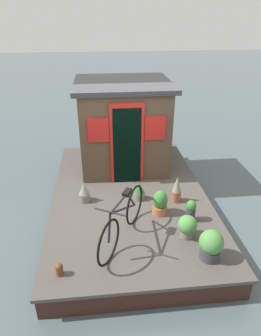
{
  "coord_description": "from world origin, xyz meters",
  "views": [
    {
      "loc": [
        -5.35,
        0.55,
        3.85
      ],
      "look_at": [
        -0.2,
        0.0,
        1.15
      ],
      "focal_mm": 32.02,
      "sensor_mm": 36.0,
      "label": 1
    }
  ],
  "objects_px": {
    "potted_plant_geranium": "(187,226)",
    "potted_plant_ivy": "(160,203)",
    "potted_plant_lavender": "(177,190)",
    "potted_plant_basil": "(191,210)",
    "potted_plant_succulent": "(211,245)",
    "potted_plant_mint": "(84,193)",
    "bicycle": "(123,220)",
    "houseboat_cabin": "(123,125)",
    "mooring_bollard": "(59,269)",
    "potted_plant_rosemary": "(139,191)"
  },
  "relations": [
    {
      "from": "potted_plant_geranium",
      "to": "potted_plant_ivy",
      "type": "height_order",
      "value": "potted_plant_ivy"
    },
    {
      "from": "potted_plant_ivy",
      "to": "potted_plant_lavender",
      "type": "relative_size",
      "value": 0.86
    },
    {
      "from": "potted_plant_basil",
      "to": "potted_plant_succulent",
      "type": "distance_m",
      "value": 0.97
    },
    {
      "from": "potted_plant_geranium",
      "to": "potted_plant_mint",
      "type": "distance_m",
      "value": 2.17
    },
    {
      "from": "potted_plant_succulent",
      "to": "bicycle",
      "type": "bearing_deg",
      "value": 66.41
    },
    {
      "from": "potted_plant_succulent",
      "to": "houseboat_cabin",
      "type": "bearing_deg",
      "value": 16.93
    },
    {
      "from": "bicycle",
      "to": "potted_plant_succulent",
      "type": "xyz_separation_m",
      "value": [
        -0.57,
        -1.3,
        -0.14
      ]
    },
    {
      "from": "bicycle",
      "to": "mooring_bollard",
      "type": "xyz_separation_m",
      "value": [
        -0.66,
        0.98,
        -0.29
      ]
    },
    {
      "from": "houseboat_cabin",
      "to": "potted_plant_lavender",
      "type": "relative_size",
      "value": 3.84
    },
    {
      "from": "bicycle",
      "to": "potted_plant_ivy",
      "type": "relative_size",
      "value": 3.26
    },
    {
      "from": "potted_plant_succulent",
      "to": "mooring_bollard",
      "type": "height_order",
      "value": "potted_plant_succulent"
    },
    {
      "from": "potted_plant_rosemary",
      "to": "potted_plant_succulent",
      "type": "height_order",
      "value": "potted_plant_succulent"
    },
    {
      "from": "houseboat_cabin",
      "to": "potted_plant_basil",
      "type": "bearing_deg",
      "value": -157.61
    },
    {
      "from": "potted_plant_ivy",
      "to": "potted_plant_lavender",
      "type": "distance_m",
      "value": 0.55
    },
    {
      "from": "potted_plant_basil",
      "to": "potted_plant_rosemary",
      "type": "height_order",
      "value": "potted_plant_basil"
    },
    {
      "from": "potted_plant_rosemary",
      "to": "potted_plant_basil",
      "type": "bearing_deg",
      "value": -133.54
    },
    {
      "from": "potted_plant_geranium",
      "to": "potted_plant_mint",
      "type": "bearing_deg",
      "value": 53.74
    },
    {
      "from": "potted_plant_basil",
      "to": "potted_plant_geranium",
      "type": "distance_m",
      "value": 0.48
    },
    {
      "from": "potted_plant_mint",
      "to": "potted_plant_succulent",
      "type": "xyz_separation_m",
      "value": [
        -1.81,
        -1.97,
        0.06
      ]
    },
    {
      "from": "potted_plant_ivy",
      "to": "potted_plant_lavender",
      "type": "bearing_deg",
      "value": -47.67
    },
    {
      "from": "houseboat_cabin",
      "to": "potted_plant_succulent",
      "type": "relative_size",
      "value": 4.26
    },
    {
      "from": "houseboat_cabin",
      "to": "bicycle",
      "type": "relative_size",
      "value": 1.37
    },
    {
      "from": "potted_plant_basil",
      "to": "mooring_bollard",
      "type": "height_order",
      "value": "potted_plant_basil"
    },
    {
      "from": "potted_plant_rosemary",
      "to": "potted_plant_ivy",
      "type": "relative_size",
      "value": 0.8
    },
    {
      "from": "mooring_bollard",
      "to": "potted_plant_succulent",
      "type": "bearing_deg",
      "value": -87.58
    },
    {
      "from": "potted_plant_basil",
      "to": "potted_plant_rosemary",
      "type": "bearing_deg",
      "value": 46.46
    },
    {
      "from": "bicycle",
      "to": "potted_plant_mint",
      "type": "relative_size",
      "value": 3.8
    },
    {
      "from": "potted_plant_geranium",
      "to": "mooring_bollard",
      "type": "relative_size",
      "value": 2.05
    },
    {
      "from": "houseboat_cabin",
      "to": "potted_plant_geranium",
      "type": "relative_size",
      "value": 5.23
    },
    {
      "from": "mooring_bollard",
      "to": "potted_plant_rosemary",
      "type": "bearing_deg",
      "value": -37.28
    },
    {
      "from": "potted_plant_geranium",
      "to": "mooring_bollard",
      "type": "distance_m",
      "value": 2.15
    },
    {
      "from": "potted_plant_geranium",
      "to": "potted_plant_mint",
      "type": "height_order",
      "value": "potted_plant_mint"
    },
    {
      "from": "mooring_bollard",
      "to": "potted_plant_lavender",
      "type": "bearing_deg",
      "value": -51.55
    },
    {
      "from": "bicycle",
      "to": "potted_plant_ivy",
      "type": "distance_m",
      "value": 1.02
    },
    {
      "from": "potted_plant_mint",
      "to": "potted_plant_lavender",
      "type": "height_order",
      "value": "potted_plant_lavender"
    },
    {
      "from": "houseboat_cabin",
      "to": "potted_plant_rosemary",
      "type": "distance_m",
      "value": 1.87
    },
    {
      "from": "potted_plant_rosemary",
      "to": "potted_plant_geranium",
      "type": "height_order",
      "value": "potted_plant_geranium"
    },
    {
      "from": "potted_plant_lavender",
      "to": "mooring_bollard",
      "type": "relative_size",
      "value": 2.79
    },
    {
      "from": "houseboat_cabin",
      "to": "potted_plant_rosemary",
      "type": "height_order",
      "value": "houseboat_cabin"
    },
    {
      "from": "potted_plant_succulent",
      "to": "potted_plant_basil",
      "type": "bearing_deg",
      "value": 1.8
    },
    {
      "from": "potted_plant_succulent",
      "to": "potted_plant_geranium",
      "type": "bearing_deg",
      "value": 22.85
    },
    {
      "from": "bicycle",
      "to": "potted_plant_basil",
      "type": "height_order",
      "value": "bicycle"
    },
    {
      "from": "potted_plant_mint",
      "to": "potted_plant_ivy",
      "type": "bearing_deg",
      "value": -111.81
    },
    {
      "from": "potted_plant_geranium",
      "to": "potted_plant_ivy",
      "type": "distance_m",
      "value": 0.78
    },
    {
      "from": "houseboat_cabin",
      "to": "mooring_bollard",
      "type": "distance_m",
      "value": 3.84
    },
    {
      "from": "bicycle",
      "to": "potted_plant_geranium",
      "type": "height_order",
      "value": "bicycle"
    },
    {
      "from": "potted_plant_mint",
      "to": "potted_plant_succulent",
      "type": "relative_size",
      "value": 0.82
    },
    {
      "from": "houseboat_cabin",
      "to": "mooring_bollard",
      "type": "relative_size",
      "value": 10.7
    },
    {
      "from": "bicycle",
      "to": "potted_plant_mint",
      "type": "height_order",
      "value": "bicycle"
    },
    {
      "from": "bicycle",
      "to": "potted_plant_geranium",
      "type": "xyz_separation_m",
      "value": [
        -0.05,
        -1.08,
        -0.18
      ]
    }
  ]
}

